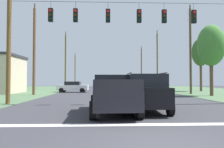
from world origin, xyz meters
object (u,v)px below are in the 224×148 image
distant_car_oncoming (117,88)px  utility_pole_far_right (157,60)px  pickup_truck (113,94)px  utility_pole_mid_right (190,49)px  overhead_signal_span (126,40)px  utility_pole_near_left (141,66)px  tree_roadside_far_right (211,46)px  utility_pole_distant_left (75,70)px  tree_roadside_right (201,53)px  utility_pole_distant_right (65,61)px  distant_car_crossing_white (73,87)px  suv_black (144,91)px  utility_pole_far_left (34,49)px

distant_car_oncoming → utility_pole_far_right: 18.76m
pickup_truck → utility_pole_mid_right: size_ratio=0.50×
overhead_signal_span → utility_pole_near_left: size_ratio=1.47×
pickup_truck → utility_pole_far_right: utility_pole_far_right is taller
utility_pole_far_right → tree_roadside_far_right: 18.95m
overhead_signal_span → utility_pole_distant_left: (-9.58, 43.94, 0.03)m
tree_roadside_right → utility_pole_distant_right: bearing=155.1°
distant_car_oncoming → utility_pole_distant_right: size_ratio=0.39×
distant_car_crossing_white → utility_pole_distant_right: bearing=105.1°
distant_car_crossing_white → utility_pole_far_right: (14.89, 11.17, 4.87)m
distant_car_crossing_white → utility_pole_distant_left: size_ratio=0.47×
utility_pole_mid_right → utility_pole_distant_left: size_ratio=1.18×
overhead_signal_span → tree_roadside_far_right: (9.99, 7.24, 0.86)m
pickup_truck → suv_black: (1.75, 0.58, 0.09)m
distant_car_crossing_white → tree_roadside_right: size_ratio=0.54×
overhead_signal_span → utility_pole_far_right: (8.96, 26.16, 1.13)m
utility_pole_distant_right → utility_pole_far_left: bearing=-91.3°
utility_pole_far_right → tree_roadside_right: bearing=-66.4°
suv_black → utility_pole_mid_right: utility_pole_mid_right is taller
utility_pole_far_right → tree_roadside_right: utility_pole_far_right is taller
overhead_signal_span → utility_pole_near_left: bearing=78.5°
tree_roadside_far_right → suv_black: bearing=-130.9°
utility_pole_far_left → utility_pole_near_left: bearing=62.1°
utility_pole_mid_right → utility_pole_distant_right: bearing=137.8°
pickup_truck → utility_pole_far_right: size_ratio=0.47×
overhead_signal_span → distant_car_oncoming: bearing=89.8°
utility_pole_distant_left → tree_roadside_far_right: bearing=-61.9°
utility_pole_near_left → tree_roadside_right: bearing=-81.8°
suv_black → tree_roadside_far_right: bearing=49.1°
utility_pole_mid_right → utility_pole_near_left: utility_pole_near_left is taller
utility_pole_far_left → utility_pole_distant_left: (-0.03, 34.49, -0.65)m
utility_pole_far_right → utility_pole_near_left: bearing=89.5°
utility_pole_far_left → tree_roadside_far_right: bearing=-6.5°
distant_car_crossing_white → utility_pole_distant_right: size_ratio=0.38×
distant_car_crossing_white → utility_pole_near_left: 33.66m
pickup_truck → utility_pole_distant_right: size_ratio=0.48×
suv_black → distant_car_oncoming: size_ratio=1.09×
utility_pole_distant_left → tree_roadside_far_right: (19.57, -36.71, 0.83)m
suv_black → utility_pole_far_right: bearing=74.4°
overhead_signal_span → suv_black: overhead_signal_span is taller
distant_car_oncoming → utility_pole_far_right: (8.92, 15.76, 4.87)m
overhead_signal_span → suv_black: (0.65, -3.54, -3.48)m
suv_black → utility_pole_distant_right: size_ratio=0.43×
suv_black → utility_pole_near_left: (8.46, 48.24, 4.61)m
distant_car_crossing_white → utility_pole_distant_right: utility_pole_distant_right is taller
utility_pole_far_right → utility_pole_near_left: 18.54m
utility_pole_distant_right → utility_pole_far_right: bearing=-2.4°
suv_black → utility_pole_far_left: (-10.21, 12.99, 4.16)m
distant_car_crossing_white → utility_pole_far_right: size_ratio=0.37×
utility_pole_far_left → tree_roadside_far_right: utility_pole_far_left is taller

